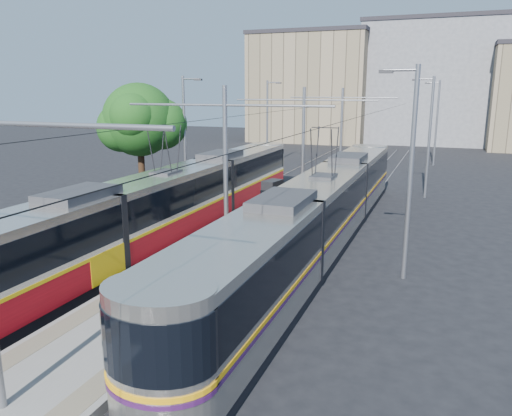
% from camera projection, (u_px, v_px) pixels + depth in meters
% --- Properties ---
extents(ground, '(160.00, 160.00, 0.00)m').
position_uv_depth(ground, '(115.00, 337.00, 14.70)').
color(ground, black).
rests_on(ground, ground).
extents(platform, '(4.00, 50.00, 0.30)m').
position_uv_depth(platform, '(288.00, 208.00, 30.10)').
color(platform, gray).
rests_on(platform, ground).
extents(tactile_strip_left, '(0.70, 50.00, 0.01)m').
position_uv_depth(tactile_strip_left, '(266.00, 204.00, 30.57)').
color(tactile_strip_left, gray).
rests_on(tactile_strip_left, platform).
extents(tactile_strip_right, '(0.70, 50.00, 0.01)m').
position_uv_depth(tactile_strip_right, '(312.00, 208.00, 29.56)').
color(tactile_strip_right, gray).
rests_on(tactile_strip_right, platform).
extents(rails, '(8.71, 70.00, 0.03)m').
position_uv_depth(rails, '(288.00, 210.00, 30.13)').
color(rails, gray).
rests_on(rails, ground).
extents(tram_left, '(2.43, 30.15, 5.50)m').
position_uv_depth(tram_left, '(167.00, 206.00, 23.85)').
color(tram_left, black).
rests_on(tram_left, ground).
extents(tram_right, '(2.43, 29.54, 5.50)m').
position_uv_depth(tram_right, '(322.00, 208.00, 22.69)').
color(tram_right, black).
rests_on(tram_right, ground).
extents(catenary, '(9.20, 70.00, 7.00)m').
position_uv_depth(catenary, '(273.00, 140.00, 26.51)').
color(catenary, gray).
rests_on(catenary, platform).
extents(street_lamps, '(15.18, 38.22, 8.00)m').
position_uv_depth(street_lamps, '(307.00, 136.00, 32.80)').
color(street_lamps, gray).
rests_on(street_lamps, ground).
extents(shelter, '(0.89, 1.24, 2.50)m').
position_uv_depth(shelter, '(272.00, 204.00, 24.69)').
color(shelter, black).
rests_on(shelter, platform).
extents(tree, '(5.22, 4.83, 7.59)m').
position_uv_depth(tree, '(145.00, 121.00, 32.50)').
color(tree, '#382314').
rests_on(tree, ground).
extents(building_left, '(16.32, 12.24, 14.93)m').
position_uv_depth(building_left, '(313.00, 88.00, 70.96)').
color(building_left, gray).
rests_on(building_left, ground).
extents(building_centre, '(18.36, 14.28, 16.24)m').
position_uv_depth(building_centre, '(433.00, 83.00, 68.84)').
color(building_centre, gray).
rests_on(building_centre, ground).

